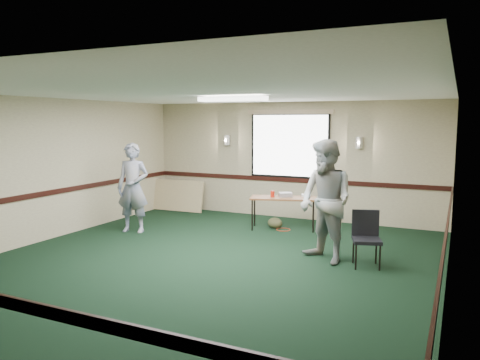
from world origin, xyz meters
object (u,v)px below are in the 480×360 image
at_px(folding_table, 283,200).
at_px(person_left, 133,188).
at_px(conference_chair, 366,234).
at_px(projector, 285,195).
at_px(person_right, 326,201).

distance_m(folding_table, person_left, 3.11).
distance_m(conference_chair, person_left, 4.75).
height_order(projector, conference_chair, conference_chair).
bearing_deg(folding_table, conference_chair, -58.04).
relative_size(person_left, person_right, 0.92).
height_order(person_left, person_right, person_right).
bearing_deg(person_left, folding_table, 15.54).
bearing_deg(conference_chair, projector, 119.31).
xyz_separation_m(projector, conference_chair, (2.01, -1.85, -0.22)).
relative_size(projector, person_right, 0.13).
bearing_deg(person_right, person_left, -151.11).
relative_size(projector, conference_chair, 0.31).
bearing_deg(person_left, person_right, -18.67).
height_order(conference_chair, person_right, person_right).
bearing_deg(projector, conference_chair, -73.21).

